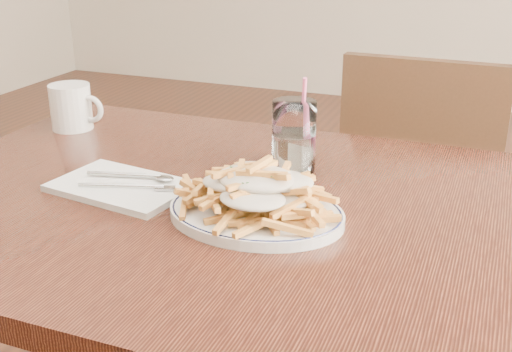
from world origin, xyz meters
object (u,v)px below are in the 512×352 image
at_px(chair_far, 420,190).
at_px(coffee_mug, 72,107).
at_px(table, 247,245).
at_px(loaded_fries, 256,186).
at_px(water_glass, 294,140).
at_px(fries_plate, 256,213).

distance_m(chair_far, coffee_mug, 0.93).
relative_size(table, chair_far, 1.39).
relative_size(loaded_fries, water_glass, 1.36).
xyz_separation_m(fries_plate, coffee_mug, (-0.53, 0.27, 0.04)).
xyz_separation_m(table, loaded_fries, (0.04, -0.06, 0.13)).
distance_m(loaded_fries, water_glass, 0.22).
distance_m(chair_far, fries_plate, 0.88).
relative_size(chair_far, water_glass, 5.02).
bearing_deg(chair_far, table, -103.42).
bearing_deg(loaded_fries, chair_far, 79.94).
bearing_deg(chair_far, fries_plate, -100.06).
distance_m(fries_plate, water_glass, 0.22).
xyz_separation_m(loaded_fries, coffee_mug, (-0.53, 0.27, -0.01)).
distance_m(water_glass, coffee_mug, 0.52).
distance_m(table, water_glass, 0.21).
bearing_deg(water_glass, coffee_mug, 173.87).
bearing_deg(table, loaded_fries, -55.88).
bearing_deg(chair_far, coffee_mug, -140.70).
xyz_separation_m(fries_plate, water_glass, (-0.01, 0.22, 0.05)).
bearing_deg(loaded_fries, water_glass, 93.62).
relative_size(chair_far, coffee_mug, 7.03).
xyz_separation_m(loaded_fries, water_glass, (-0.01, 0.22, 0.00)).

